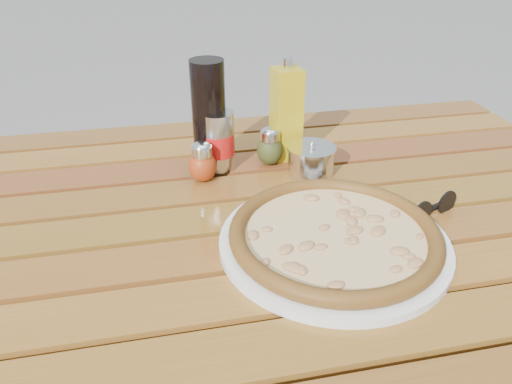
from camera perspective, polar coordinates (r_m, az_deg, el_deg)
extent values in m
cube|color=#3A230D|center=(1.62, 19.94, -4.53)|extent=(0.06, 0.06, 0.70)
cube|color=#361E0C|center=(0.90, 0.26, -5.04)|extent=(1.36, 0.86, 0.04)
cube|color=#59340F|center=(0.65, 6.14, -17.47)|extent=(1.40, 0.09, 0.03)
cube|color=#5E3510|center=(0.72, 3.72, -11.74)|extent=(1.40, 0.09, 0.03)
cube|color=#582E0F|center=(0.80, 1.81, -7.04)|extent=(1.40, 0.09, 0.03)
cube|color=#54330E|center=(0.88, 0.27, -3.18)|extent=(1.40, 0.09, 0.03)
cube|color=#532D0E|center=(0.97, -1.00, 0.03)|extent=(1.40, 0.09, 0.03)
cube|color=#50240E|center=(1.05, -2.05, 2.71)|extent=(1.40, 0.09, 0.03)
cube|color=#5E3510|center=(1.14, -2.95, 4.97)|extent=(1.40, 0.09, 0.03)
cube|color=#4F2A0E|center=(1.23, -3.72, 6.89)|extent=(1.40, 0.09, 0.03)
cylinder|color=white|center=(0.80, 8.88, -5.70)|extent=(0.45, 0.45, 0.01)
cylinder|color=#FCE9B4|center=(0.79, 8.95, -4.99)|extent=(0.34, 0.34, 0.01)
torus|color=black|center=(0.79, 8.97, -4.69)|extent=(0.36, 0.36, 0.03)
ellipsoid|color=#AA3A13|center=(0.97, -6.13, 2.93)|extent=(0.07, 0.07, 0.06)
cylinder|color=white|center=(0.95, -6.23, 4.70)|extent=(0.05, 0.05, 0.02)
ellipsoid|color=silver|center=(0.95, -6.26, 5.20)|extent=(0.04, 0.04, 0.02)
ellipsoid|color=#3F441B|center=(1.03, 1.60, 4.78)|extent=(0.07, 0.07, 0.06)
cylinder|color=silver|center=(1.01, 1.63, 6.47)|extent=(0.05, 0.05, 0.02)
ellipsoid|color=silver|center=(1.01, 1.64, 6.94)|extent=(0.05, 0.05, 0.02)
cylinder|color=black|center=(0.99, -5.39, 8.64)|extent=(0.08, 0.08, 0.22)
cylinder|color=#B9B9BD|center=(1.00, -4.40, 5.85)|extent=(0.09, 0.09, 0.12)
cylinder|color=#B61512|center=(1.00, -4.39, 5.59)|extent=(0.09, 0.09, 0.04)
cube|color=#AE9312|center=(1.04, 3.47, 8.86)|extent=(0.06, 0.06, 0.19)
cylinder|color=silver|center=(1.00, 3.66, 14.47)|extent=(0.02, 0.02, 0.02)
cylinder|color=silver|center=(0.99, 6.30, 3.46)|extent=(0.12, 0.12, 0.05)
cylinder|color=white|center=(0.98, 6.39, 4.98)|extent=(0.13, 0.13, 0.01)
sphere|color=silver|center=(0.98, 6.42, 5.40)|extent=(0.02, 0.02, 0.01)
cylinder|color=black|center=(0.88, 18.45, -2.30)|extent=(0.04, 0.02, 0.04)
cylinder|color=black|center=(0.93, 20.98, -1.11)|extent=(0.04, 0.02, 0.04)
cube|color=black|center=(0.90, 19.79, -1.47)|extent=(0.02, 0.01, 0.00)
cube|color=black|center=(0.91, 18.63, -2.30)|extent=(0.09, 0.04, 0.00)
cube|color=black|center=(0.93, 19.14, -1.77)|extent=(0.09, 0.04, 0.00)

